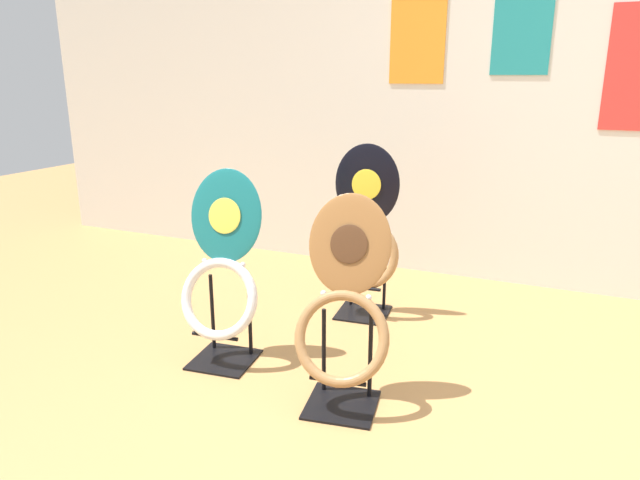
% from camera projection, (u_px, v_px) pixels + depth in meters
% --- Properties ---
extents(wall_back, '(8.00, 0.07, 2.60)m').
position_uv_depth(wall_back, '(589.00, 74.00, 3.24)').
color(wall_back, silver).
rests_on(wall_back, ground_plane).
extents(toilet_seat_display_woodgrain, '(0.41, 0.37, 0.85)m').
position_uv_depth(toilet_seat_display_woodgrain, '(344.00, 314.00, 2.23)').
color(toilet_seat_display_woodgrain, black).
rests_on(toilet_seat_display_woodgrain, ground_plane).
extents(toilet_seat_display_teal_sax, '(0.39, 0.32, 0.89)m').
position_uv_depth(toilet_seat_display_teal_sax, '(222.00, 279.00, 2.59)').
color(toilet_seat_display_teal_sax, black).
rests_on(toilet_seat_display_teal_sax, ground_plane).
extents(toilet_seat_display_jazz_black, '(0.40, 0.31, 0.95)m').
position_uv_depth(toilet_seat_display_jazz_black, '(365.00, 236.00, 3.09)').
color(toilet_seat_display_jazz_black, black).
rests_on(toilet_seat_display_jazz_black, ground_plane).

